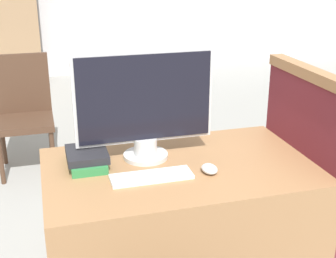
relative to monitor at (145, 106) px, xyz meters
The scene contains 7 objects.
desk 0.65m from the monitor, 46.03° to the right, with size 1.20×0.74×0.74m.
carrel_divider 0.87m from the monitor, 10.86° to the right, with size 0.07×0.71×1.14m.
monitor is the anchor object (origin of this frame).
keyboard 0.33m from the monitor, 96.71° to the right, with size 0.35×0.11×0.02m.
mouse 0.40m from the monitor, 45.42° to the right, with size 0.07×0.10×0.04m.
book_stack 0.35m from the monitor, behind, with size 0.18×0.26×0.07m.
far_chair 1.88m from the monitor, 108.98° to the left, with size 0.44×0.44×0.90m.
Camera 1 is at (-0.57, -1.45, 1.63)m, focal length 50.00 mm.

